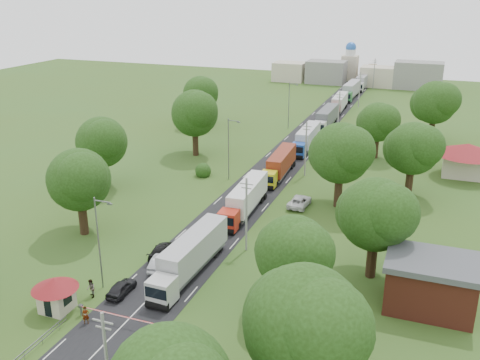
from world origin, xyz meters
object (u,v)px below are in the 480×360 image
at_px(car_lane_front, 121,288).
at_px(car_lane_mid, 162,261).
at_px(truck_0, 190,256).
at_px(boom_barrier, 109,314).
at_px(pedestrian_near, 86,316).
at_px(guard_booth, 55,290).
at_px(info_sign, 322,137).

distance_m(car_lane_front, car_lane_mid, 6.27).
bearing_deg(truck_0, boom_barrier, -106.33).
xyz_separation_m(car_lane_front, pedestrian_near, (-0.27, -5.54, 0.19)).
height_order(guard_booth, car_lane_mid, guard_booth).
height_order(boom_barrier, guard_booth, guard_booth).
bearing_deg(car_lane_front, car_lane_mid, -103.54).
height_order(info_sign, truck_0, truck_0).
xyz_separation_m(info_sign, truck_0, (-3.41, -49.27, -0.82)).
height_order(info_sign, car_lane_front, info_sign).
bearing_deg(car_lane_mid, truck_0, 172.12).
bearing_deg(boom_barrier, info_sign, 83.76).
relative_size(boom_barrier, truck_0, 0.62).
relative_size(boom_barrier, guard_booth, 2.10).
distance_m(guard_booth, car_lane_front, 6.41).
bearing_deg(boom_barrier, truck_0, 73.67).
bearing_deg(boom_barrier, pedestrian_near, -154.24).
xyz_separation_m(car_lane_front, car_lane_mid, (1.30, 6.13, 0.11)).
height_order(boom_barrier, truck_0, truck_0).
distance_m(info_sign, truck_0, 49.40).
relative_size(truck_0, pedestrian_near, 8.47).
xyz_separation_m(guard_booth, car_lane_front, (4.20, 4.61, -1.48)).
bearing_deg(car_lane_mid, car_lane_front, 70.39).
bearing_deg(pedestrian_near, car_lane_front, 55.24).
relative_size(boom_barrier, pedestrian_near, 5.26).
xyz_separation_m(truck_0, car_lane_front, (-4.79, -6.12, -1.49)).
bearing_deg(boom_barrier, car_lane_front, 109.60).
distance_m(guard_booth, pedestrian_near, 4.24).
bearing_deg(car_lane_front, guard_booth, 46.12).
bearing_deg(car_lane_front, pedestrian_near, 85.63).
bearing_deg(guard_booth, truck_0, 50.06).
relative_size(info_sign, car_lane_front, 1.02).
height_order(car_lane_front, car_lane_mid, car_lane_mid).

